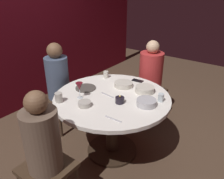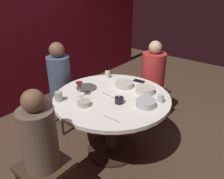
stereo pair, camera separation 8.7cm
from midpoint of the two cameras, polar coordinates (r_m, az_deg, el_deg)
ground_plane at (r=2.89m, az=-0.90°, el=-15.00°), size 8.00×8.00×0.00m
back_wall at (r=3.65m, az=-25.27°, el=14.20°), size 6.00×0.10×2.60m
dining_table at (r=2.54m, az=-0.99°, el=-4.99°), size 1.27×1.27×0.75m
seated_diner_left at (r=1.95m, az=-18.30°, el=-12.56°), size 0.40×0.40×1.18m
seated_diner_back at (r=3.04m, az=-14.31°, el=2.73°), size 0.40×0.40×1.20m
seated_diner_right at (r=3.17m, az=8.92°, el=4.01°), size 0.40×0.40×1.19m
candle_holder at (r=2.32m, az=0.89°, el=-2.67°), size 0.09×0.09×0.08m
wine_glass at (r=2.40m, az=-9.23°, el=0.62°), size 0.08×0.08×0.18m
dinner_plate at (r=2.66m, az=-7.57°, el=0.37°), size 0.24×0.24×0.01m
cell_phone at (r=2.85m, az=5.58°, el=2.22°), size 0.08×0.15×0.01m
bowl_serving_large at (r=2.29m, az=7.56°, el=-3.26°), size 0.20×0.20×0.06m
bowl_salad_center at (r=2.29m, az=-7.97°, el=-3.58°), size 0.13×0.13×0.05m
bowl_small_white at (r=2.68m, az=1.94°, el=1.28°), size 0.21×0.21×0.05m
bowl_sauce_side at (r=2.56m, az=7.27°, el=0.03°), size 0.21×0.21×0.07m
cup_near_candle at (r=2.40m, az=-14.25°, el=-1.97°), size 0.08×0.08×0.10m
cup_by_left_diner at (r=2.38m, az=11.14°, el=-2.01°), size 0.06×0.06×0.09m
cup_by_right_diner at (r=2.92m, az=-2.40°, el=3.77°), size 0.06×0.06×0.09m
fork_near_plate at (r=2.48m, az=-2.18°, el=-1.41°), size 0.04×0.18×0.01m
knife_near_plate at (r=2.07m, az=-0.91°, el=-7.44°), size 0.02×0.18×0.01m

